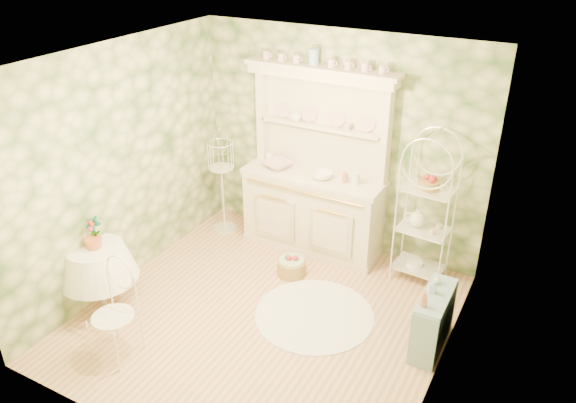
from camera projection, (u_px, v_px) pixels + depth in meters
The scene contains 22 objects.
floor at pixel (266, 317), 5.96m from camera, with size 3.60×3.60×0.00m, color tan.
ceiling at pixel (260, 62), 4.72m from camera, with size 3.60×3.60×0.00m, color white.
wall_left at pixel (121, 168), 6.10m from camera, with size 3.60×3.60×0.00m, color beige.
wall_right at pixel (453, 252), 4.58m from camera, with size 3.60×3.60×0.00m, color beige.
wall_back at pixel (339, 143), 6.75m from camera, with size 3.60×3.60×0.00m, color beige.
wall_front at pixel (132, 308), 3.93m from camera, with size 3.60×3.60×0.00m, color beige.
kitchen_dresser at pixel (314, 164), 6.71m from camera, with size 1.87×0.61×2.29m, color #EDE4C7.
bakers_rack at pixel (426, 207), 6.18m from camera, with size 0.58×0.41×1.86m, color white.
side_shelf at pixel (433, 319), 5.42m from camera, with size 0.28×0.75×0.64m, color #85A4B7.
round_table at pixel (99, 274), 5.99m from camera, with size 0.69×0.69×0.76m, color white.
cafe_chair at pixel (112, 313), 5.23m from camera, with size 0.44×0.44×0.98m, color white.
birdcage_stand at pixel (222, 183), 7.29m from camera, with size 0.33×0.33×1.39m, color white.
floor_basket at pixel (291, 265), 6.61m from camera, with size 0.38×0.38×0.25m, color #AA8543.
lace_rug at pixel (314, 315), 5.98m from camera, with size 1.27×1.27×0.01m, color white.
bowl_floral at pixel (278, 167), 6.95m from camera, with size 0.33×0.33×0.08m, color white.
bowl_white at pixel (322, 178), 6.66m from camera, with size 0.26×0.26×0.08m, color white.
cup_left at pixel (296, 119), 6.76m from camera, with size 0.13×0.13×0.10m, color white.
cup_right at pixel (348, 128), 6.47m from camera, with size 0.09×0.09×0.08m, color white.
potted_geranium at pixel (95, 235), 5.81m from camera, with size 0.18×0.12×0.34m, color #3F7238.
bottle_amber at pixel (424, 300), 5.10m from camera, with size 0.07×0.07×0.17m, color #B5694A.
bottle_blue at pixel (433, 289), 5.29m from camera, with size 0.05×0.05×0.12m, color #89A7D4.
bottle_glass at pixel (437, 281), 5.43m from camera, with size 0.07×0.07×0.10m, color silver.
Camera 1 is at (2.46, -4.06, 3.81)m, focal length 35.00 mm.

